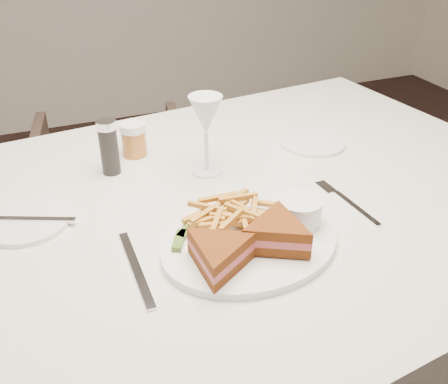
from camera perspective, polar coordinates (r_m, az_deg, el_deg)
table at (r=1.24m, az=-0.90°, el=-15.86°), size 1.57×1.14×0.75m
chair_far at (r=2.01m, az=-12.39°, el=0.82°), size 0.65×0.62×0.59m
table_setting at (r=0.93m, az=0.20°, el=-1.22°), size 0.83×0.60×0.18m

